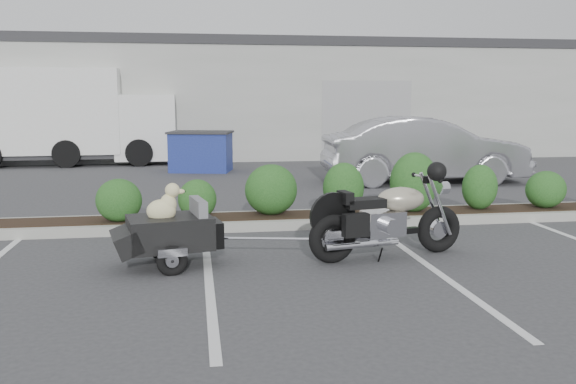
{
  "coord_description": "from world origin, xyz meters",
  "views": [
    {
      "loc": [
        -1.63,
        -7.48,
        2.07
      ],
      "look_at": [
        -0.34,
        0.85,
        0.75
      ],
      "focal_mm": 38.0,
      "sensor_mm": 36.0,
      "label": 1
    }
  ],
  "objects": [
    {
      "name": "ground",
      "position": [
        0.0,
        0.0,
        0.0
      ],
      "size": [
        90.0,
        90.0,
        0.0
      ],
      "primitive_type": "plane",
      "color": "#38383A",
      "rests_on": "ground"
    },
    {
      "name": "planter_kerb",
      "position": [
        1.0,
        2.2,
        0.07
      ],
      "size": [
        12.0,
        1.0,
        0.15
      ],
      "primitive_type": "cube",
      "color": "#9E9E93",
      "rests_on": "ground"
    },
    {
      "name": "building",
      "position": [
        0.0,
        17.0,
        2.0
      ],
      "size": [
        26.0,
        10.0,
        4.0
      ],
      "primitive_type": "cube",
      "color": "#9EA099",
      "rests_on": "ground"
    },
    {
      "name": "motorcycle",
      "position": [
        0.82,
        -0.07,
        0.5
      ],
      "size": [
        2.18,
        0.91,
        1.26
      ],
      "rotation": [
        0.0,
        0.0,
        0.2
      ],
      "color": "black",
      "rests_on": "ground"
    },
    {
      "name": "pet_trailer",
      "position": [
        -1.96,
        -0.05,
        0.44
      ],
      "size": [
        1.78,
        1.01,
        1.05
      ],
      "rotation": [
        0.0,
        0.0,
        0.2
      ],
      "color": "black",
      "rests_on": "ground"
    },
    {
      "name": "sedan",
      "position": [
        3.88,
        6.55,
        0.8
      ],
      "size": [
        4.92,
        1.9,
        1.6
      ],
      "primitive_type": "imported",
      "rotation": [
        0.0,
        0.0,
        1.53
      ],
      "color": "#A7A6AD",
      "rests_on": "ground"
    },
    {
      "name": "dumpster",
      "position": [
        -1.44,
        9.73,
        0.57
      ],
      "size": [
        1.93,
        1.52,
        1.12
      ],
      "rotation": [
        0.0,
        0.0,
        -0.23
      ],
      "color": "navy",
      "rests_on": "ground"
    },
    {
      "name": "delivery_truck",
      "position": [
        -5.22,
        12.26,
        1.4
      ],
      "size": [
        6.4,
        2.33,
        2.91
      ],
      "rotation": [
        0.0,
        0.0,
        0.01
      ],
      "color": "white",
      "rests_on": "ground"
    }
  ]
}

